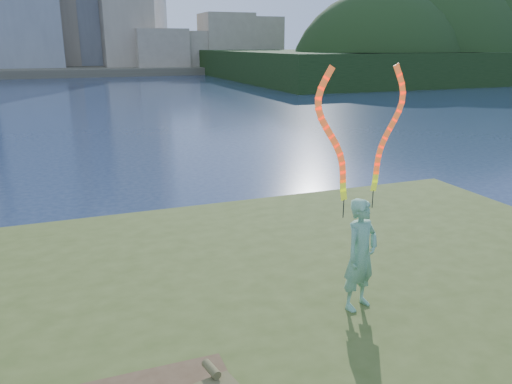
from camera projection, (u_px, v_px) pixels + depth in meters
name	position (u px, v px, depth m)	size (l,w,h in m)	color
ground	(225.00, 333.00, 8.96)	(320.00, 320.00, 0.00)	#1B2844
far_shore	(74.00, 68.00, 93.92)	(320.00, 40.00, 1.20)	#504A3A
wooded_hill	(459.00, 74.00, 82.91)	(78.00, 50.00, 63.00)	black
woman_with_ribbons	(361.00, 227.00, 7.92)	(2.02, 0.84, 4.22)	#247F4D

